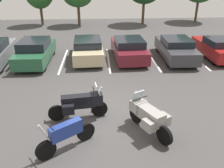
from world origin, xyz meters
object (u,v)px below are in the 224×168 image
(car_maroon, at_px, (129,49))
(motorcycle_third, at_px, (148,116))
(motorcycle_touring, at_px, (80,103))
(car_champagne, at_px, (88,49))
(motorcycle_second, at_px, (66,135))
(car_charcoal, at_px, (176,48))
(car_green, at_px, (35,51))
(car_red, at_px, (217,48))

(car_maroon, bearing_deg, motorcycle_third, -92.29)
(motorcycle_touring, distance_m, car_champagne, 7.15)
(motorcycle_second, bearing_deg, car_champagne, 87.23)
(car_champagne, xyz_separation_m, car_charcoal, (5.81, -0.33, 0.01))
(motorcycle_second, distance_m, car_champagne, 8.98)
(motorcycle_second, relative_size, car_green, 0.40)
(motorcycle_third, height_order, car_green, car_green)
(car_maroon, distance_m, car_charcoal, 3.12)
(motorcycle_second, height_order, car_maroon, car_maroon)
(car_maroon, height_order, car_red, car_maroon)
(car_maroon, bearing_deg, car_red, -1.03)
(car_charcoal, bearing_deg, car_red, 1.15)
(car_red, bearing_deg, motorcycle_touring, -141.71)
(car_green, xyz_separation_m, car_charcoal, (9.13, 0.18, -0.02))
(car_green, xyz_separation_m, car_champagne, (3.31, 0.51, -0.04))
(motorcycle_third, distance_m, car_green, 9.55)
(car_green, bearing_deg, car_maroon, 3.29)
(motorcycle_third, xyz_separation_m, car_champagne, (-2.38, 8.18, 0.03))
(car_green, bearing_deg, car_charcoal, 1.14)
(car_red, bearing_deg, motorcycle_second, -136.19)
(car_champagne, height_order, car_red, car_champagne)
(motorcycle_touring, bearing_deg, car_maroon, 68.30)
(motorcycle_second, bearing_deg, car_red, 43.81)
(motorcycle_touring, xyz_separation_m, car_red, (8.72, 6.88, 0.01))
(motorcycle_second, bearing_deg, motorcycle_third, 15.82)
(car_green, relative_size, car_red, 1.05)
(motorcycle_touring, distance_m, car_green, 7.39)
(car_charcoal, distance_m, car_red, 2.82)
(motorcycle_third, bearing_deg, car_maroon, 87.71)
(motorcycle_touring, relative_size, car_charcoal, 0.49)
(motorcycle_touring, height_order, car_charcoal, motorcycle_touring)
(motorcycle_second, distance_m, motorcycle_third, 2.92)
(motorcycle_touring, distance_m, car_maroon, 7.52)
(car_charcoal, height_order, car_red, car_charcoal)
(motorcycle_third, height_order, car_champagne, motorcycle_third)
(motorcycle_third, xyz_separation_m, car_red, (6.26, 7.91, 0.01))
(motorcycle_touring, relative_size, car_red, 0.54)
(motorcycle_third, relative_size, car_charcoal, 0.42)
(car_red, bearing_deg, car_champagne, 178.21)
(car_champagne, bearing_deg, car_charcoal, -3.21)
(car_maroon, distance_m, car_red, 5.94)
(motorcycle_third, distance_m, car_champagne, 8.51)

